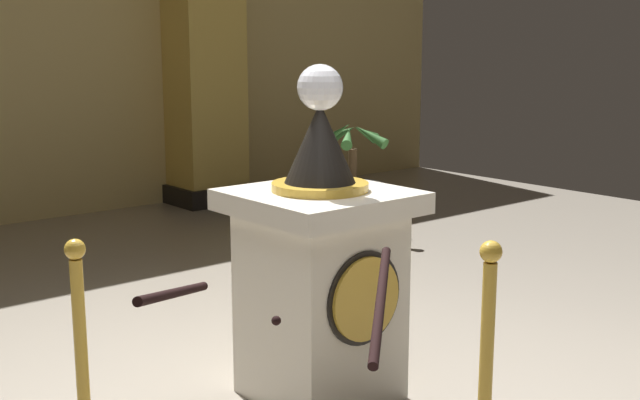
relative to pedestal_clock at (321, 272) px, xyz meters
The scene contains 5 objects.
pedestal_clock is the anchor object (origin of this frame).
stanchion_near 1.24m from the pedestal_clock, behind, with size 0.24×0.24×0.98m.
velvet_rope 0.92m from the pedestal_clock, 140.55° to the right, with size 1.11×1.11×0.22m.
column_right 5.34m from the pedestal_clock, 64.26° to the left, with size 0.85×0.85×3.98m.
potted_palm_right 3.47m from the pedestal_clock, 45.12° to the left, with size 0.67×0.68×1.06m.
Camera 1 is at (-2.14, -2.53, 1.69)m, focal length 44.79 mm.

